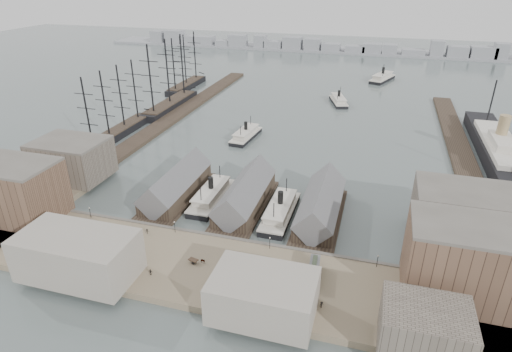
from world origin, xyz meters
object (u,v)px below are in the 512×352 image
(ferry_docked_west, at_px, (211,195))
(ocean_steamer, at_px, (497,150))
(horse_cart_center, at_px, (199,261))
(tram, at_px, (314,271))
(horse_cart_left, at_px, (88,230))
(horse_cart_right, at_px, (269,274))

(ferry_docked_west, distance_m, ocean_steamer, 126.36)
(ferry_docked_west, bearing_deg, horse_cart_center, -73.25)
(ocean_steamer, bearing_deg, tram, -121.11)
(ferry_docked_west, bearing_deg, horse_cart_left, -130.62)
(ocean_steamer, xyz_separation_m, horse_cart_right, (-73.95, -107.23, -1.44))
(ocean_steamer, distance_m, horse_cart_right, 130.27)
(horse_cart_center, height_order, horse_cart_right, horse_cart_right)
(ocean_steamer, relative_size, tram, 9.54)
(ocean_steamer, bearing_deg, horse_cart_center, -131.22)
(horse_cart_left, bearing_deg, horse_cart_right, -64.06)
(tram, bearing_deg, ocean_steamer, 54.84)
(ferry_docked_west, xyz_separation_m, ocean_steamer, (105.00, 70.28, 1.89))
(horse_cart_center, relative_size, horse_cart_right, 1.02)
(horse_cart_left, distance_m, horse_cart_center, 39.13)
(ferry_docked_west, xyz_separation_m, horse_cart_left, (-27.76, -32.37, 0.54))
(horse_cart_center, bearing_deg, ferry_docked_west, 29.75)
(tram, height_order, horse_cart_left, tram)
(ocean_steamer, height_order, horse_cart_left, ocean_steamer)
(tram, distance_m, horse_cart_right, 11.67)
(horse_cart_left, bearing_deg, ocean_steamer, -21.89)
(tram, bearing_deg, horse_cart_left, 174.83)
(horse_cart_right, bearing_deg, tram, -96.13)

